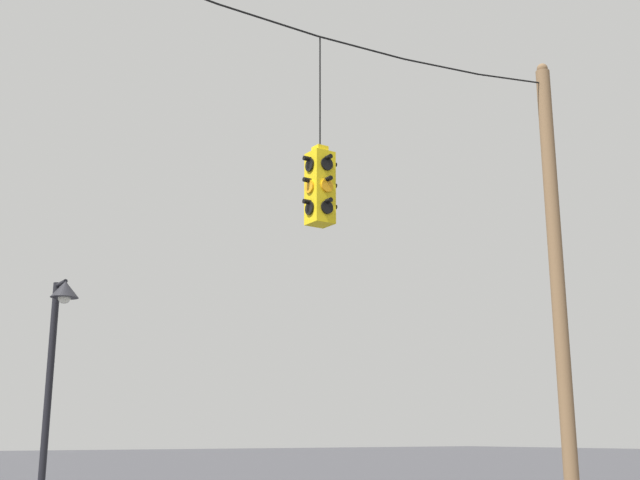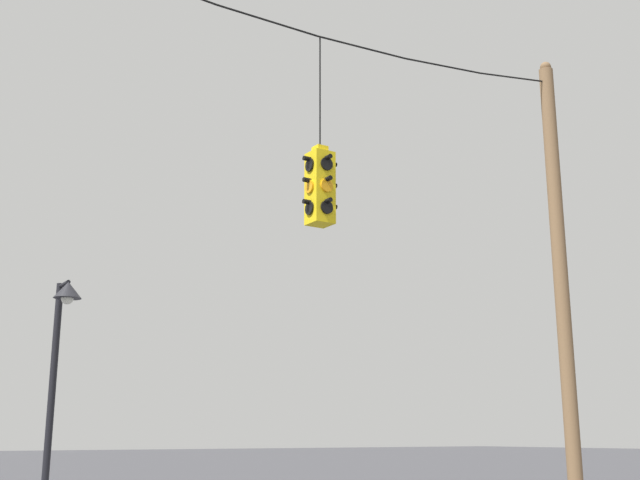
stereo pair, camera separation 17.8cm
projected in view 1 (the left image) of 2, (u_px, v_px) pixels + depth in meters
utility_pole_right at (558, 292)px, 14.42m from camera, size 0.26×0.26×8.91m
span_wire at (270, 10)px, 12.04m from camera, size 12.12×0.03×0.56m
traffic_light_over_intersection at (320, 187)px, 11.90m from camera, size 0.58×0.58×3.03m
street_lamp at (56, 350)px, 13.31m from camera, size 0.46×0.80×4.48m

